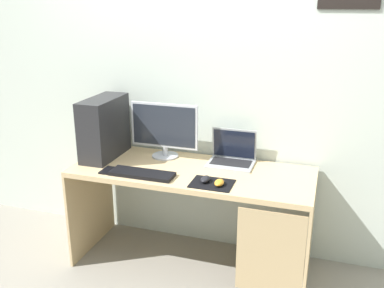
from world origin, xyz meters
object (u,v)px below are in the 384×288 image
(laptop, at_px, (232,157))
(keyboard, at_px, (142,174))
(cell_phone, at_px, (108,170))
(monitor, at_px, (164,130))
(mouse_left, at_px, (205,179))
(mouse_right, at_px, (219,183))
(pc_tower, at_px, (104,128))

(laptop, bearing_deg, keyboard, -141.51)
(laptop, bearing_deg, cell_phone, -152.01)
(keyboard, relative_size, cell_phone, 3.23)
(monitor, height_order, mouse_left, monitor)
(mouse_right, bearing_deg, monitor, 143.27)
(laptop, bearing_deg, pc_tower, -170.92)
(mouse_right, bearing_deg, cell_phone, 179.72)
(monitor, relative_size, laptop, 1.58)
(monitor, relative_size, cell_phone, 3.80)
(pc_tower, distance_m, mouse_right, 0.97)
(laptop, relative_size, mouse_left, 3.26)
(mouse_right, bearing_deg, laptop, 92.30)
(pc_tower, distance_m, laptop, 0.92)
(cell_phone, bearing_deg, monitor, 54.98)
(keyboard, xyz_separation_m, mouse_right, (0.51, -0.00, 0.01))
(mouse_right, bearing_deg, keyboard, 179.44)
(pc_tower, height_order, keyboard, pc_tower)
(monitor, xyz_separation_m, mouse_right, (0.50, -0.38, -0.18))
(keyboard, distance_m, cell_phone, 0.25)
(laptop, height_order, mouse_right, laptop)
(laptop, xyz_separation_m, cell_phone, (-0.75, -0.40, -0.04))
(pc_tower, distance_m, keyboard, 0.51)
(monitor, height_order, mouse_right, monitor)
(keyboard, bearing_deg, cell_phone, -179.72)
(mouse_left, height_order, cell_phone, mouse_left)
(mouse_right, xyz_separation_m, cell_phone, (-0.76, 0.00, -0.02))
(keyboard, xyz_separation_m, mouse_left, (0.42, 0.02, 0.01))
(mouse_left, distance_m, mouse_right, 0.10)
(pc_tower, xyz_separation_m, laptop, (0.90, 0.14, -0.17))
(pc_tower, xyz_separation_m, mouse_right, (0.91, -0.26, -0.19))
(monitor, bearing_deg, mouse_left, -40.66)
(pc_tower, relative_size, mouse_right, 4.63)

